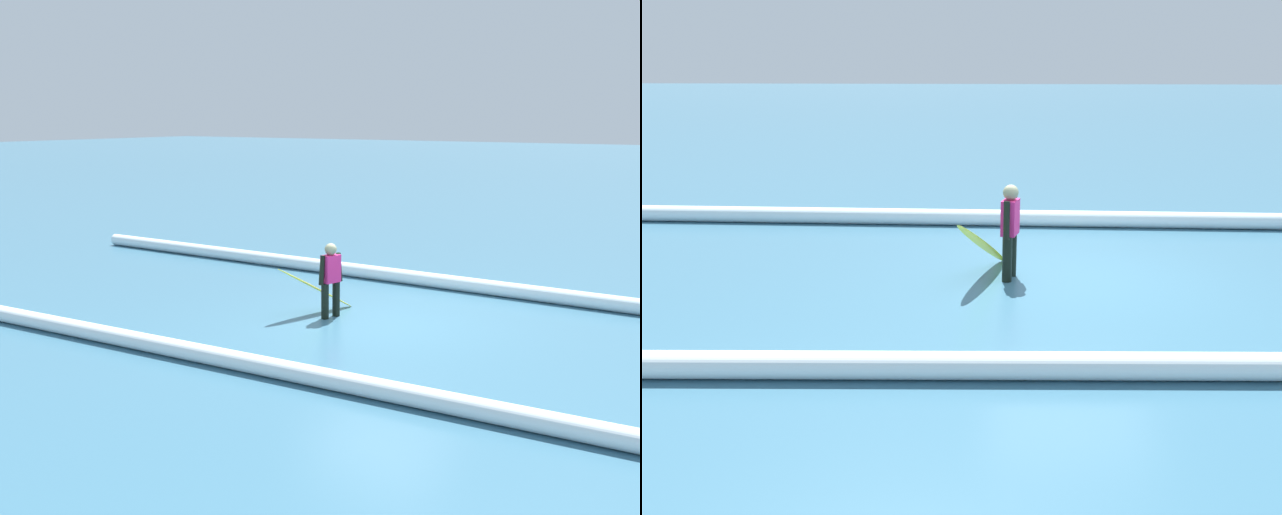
# 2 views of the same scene
# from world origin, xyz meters

# --- Properties ---
(ground_plane) EXTENTS (182.69, 182.69, 0.00)m
(ground_plane) POSITION_xyz_m (0.00, 0.00, 0.00)
(ground_plane) COLOR #36657D
(surfer) EXTENTS (0.28, 0.57, 1.37)m
(surfer) POSITION_xyz_m (0.96, 0.18, 0.77)
(surfer) COLOR black
(surfer) RESTS_ON ground_plane
(surfboard) EXTENTS (0.83, 1.67, 0.98)m
(surfboard) POSITION_xyz_m (1.35, 0.09, 0.48)
(surfboard) COLOR yellow
(surfboard) RESTS_ON ground_plane
(wave_crest_foreground) EXTENTS (21.72, 0.46, 0.31)m
(wave_crest_foreground) POSITION_xyz_m (-0.52, -3.08, 0.15)
(wave_crest_foreground) COLOR white
(wave_crest_foreground) RESTS_ON ground_plane
(wave_crest_midground) EXTENTS (18.36, 1.35, 0.28)m
(wave_crest_midground) POSITION_xyz_m (-1.61, 3.24, 0.14)
(wave_crest_midground) COLOR white
(wave_crest_midground) RESTS_ON ground_plane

